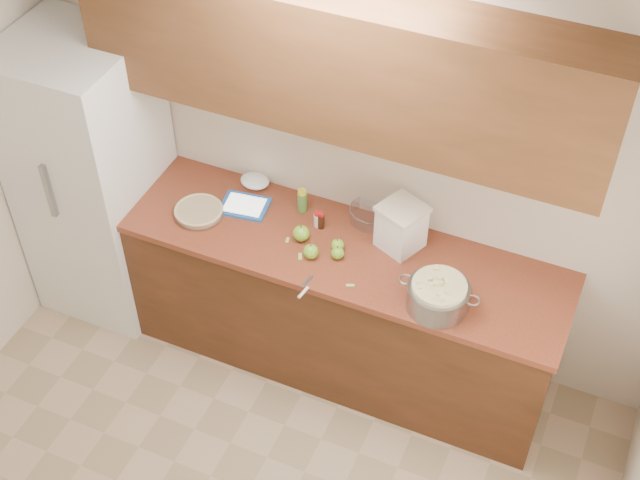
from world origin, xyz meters
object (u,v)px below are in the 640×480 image
at_px(tablet, 245,206).
at_px(colander, 438,296).
at_px(pie, 199,211).
at_px(flour_canister, 401,226).

bearing_deg(tablet, colander, -20.38).
xyz_separation_m(pie, flour_canister, (1.09, 0.22, 0.11)).
height_order(pie, flour_canister, flour_canister).
distance_m(pie, tablet, 0.25).
xyz_separation_m(pie, tablet, (0.20, 0.15, -0.01)).
relative_size(colander, tablet, 1.45).
bearing_deg(colander, pie, 175.43).
xyz_separation_m(colander, flour_canister, (-0.32, 0.33, 0.06)).
bearing_deg(pie, flour_canister, 11.31).
bearing_deg(flour_canister, tablet, -175.89).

